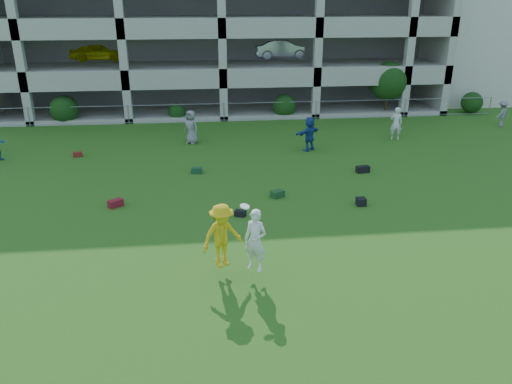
{
  "coord_description": "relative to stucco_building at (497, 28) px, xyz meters",
  "views": [
    {
      "loc": [
        -1.45,
        -12.52,
        7.59
      ],
      "look_at": [
        0.27,
        3.0,
        1.4
      ],
      "focal_mm": 35.0,
      "sensor_mm": 36.0,
      "label": 1
    }
  ],
  "objects": [
    {
      "name": "bag_green_g",
      "position": [
        -24.76,
        -18.84,
        -4.88
      ],
      "size": [
        0.5,
        0.3,
        0.25
      ],
      "primitive_type": "cube",
      "rotation": [
        0.0,
        0.0,
        -0.0
      ],
      "color": "#12331E",
      "rests_on": "ground"
    },
    {
      "name": "bag_green_c",
      "position": [
        -21.54,
        -22.12,
        -4.87
      ],
      "size": [
        0.61,
        0.55,
        0.26
      ],
      "primitive_type": "cube",
      "rotation": [
        0.0,
        0.0,
        0.53
      ],
      "color": "#143714",
      "rests_on": "ground"
    },
    {
      "name": "fence",
      "position": [
        -23.0,
        -9.0,
        -4.39
      ],
      "size": [
        36.06,
        0.06,
        1.2
      ],
      "color": "gray",
      "rests_on": "ground"
    },
    {
      "name": "shrub_row",
      "position": [
        -18.41,
        -8.3,
        -3.49
      ],
      "size": [
        34.38,
        2.52,
        3.5
      ],
      "color": "#163D11",
      "rests_on": "ground"
    },
    {
      "name": "parking_garage",
      "position": [
        -23.01,
        -0.3,
        1.01
      ],
      "size": [
        30.0,
        14.0,
        12.0
      ],
      "color": "#9E998C",
      "rests_on": "ground"
    },
    {
      "name": "bag_red_a",
      "position": [
        -27.86,
        -22.41,
        -4.86
      ],
      "size": [
        0.62,
        0.57,
        0.28
      ],
      "primitive_type": "cube",
      "rotation": [
        0.0,
        0.0,
        0.64
      ],
      "color": "maroon",
      "rests_on": "ground"
    },
    {
      "name": "bag_black_b",
      "position": [
        -23.18,
        -23.81,
        -4.89
      ],
      "size": [
        0.47,
        0.39,
        0.22
      ],
      "primitive_type": "cube",
      "rotation": [
        0.0,
        0.0,
        -0.4
      ],
      "color": "black",
      "rests_on": "ground"
    },
    {
      "name": "bystander_f",
      "position": [
        -6.11,
        -12.21,
        -4.2
      ],
      "size": [
        1.19,
        1.03,
        1.6
      ],
      "primitive_type": "imported",
      "rotation": [
        0.0,
        0.0,
        3.67
      ],
      "color": "slate",
      "rests_on": "ground"
    },
    {
      "name": "bystander_d",
      "position": [
        -18.93,
        -15.89,
        -4.11
      ],
      "size": [
        1.64,
        1.4,
        1.77
      ],
      "primitive_type": "imported",
      "rotation": [
        0.0,
        0.0,
        3.78
      ],
      "color": "navy",
      "rests_on": "ground"
    },
    {
      "name": "stucco_building",
      "position": [
        0.0,
        0.0,
        0.0
      ],
      "size": [
        16.0,
        14.0,
        10.0
      ],
      "primitive_type": "cube",
      "color": "beige",
      "rests_on": "ground"
    },
    {
      "name": "crate_d",
      "position": [
        -18.45,
        -23.32,
        -4.85
      ],
      "size": [
        0.35,
        0.35,
        0.3
      ],
      "primitive_type": "cube",
      "rotation": [
        0.0,
        0.0,
        -0.01
      ],
      "color": "black",
      "rests_on": "ground"
    },
    {
      "name": "frisbee_contest",
      "position": [
        -23.79,
        -27.95,
        -3.75
      ],
      "size": [
        2.02,
        1.31,
        1.91
      ],
      "color": "gold",
      "rests_on": "ground"
    },
    {
      "name": "ground",
      "position": [
        -23.0,
        -28.0,
        -5.0
      ],
      "size": [
        100.0,
        100.0,
        0.0
      ],
      "primitive_type": "plane",
      "color": "#235114",
      "rests_on": "ground"
    },
    {
      "name": "bag_red_f",
      "position": [
        -30.71,
        -15.71,
        -4.88
      ],
      "size": [
        0.51,
        0.39,
        0.24
      ],
      "primitive_type": "cube",
      "rotation": [
        0.0,
        0.0,
        0.28
      ],
      "color": "#5C0F16",
      "rests_on": "ground"
    },
    {
      "name": "bag_black_e",
      "position": [
        -17.2,
        -19.6,
        -4.85
      ],
      "size": [
        0.64,
        0.38,
        0.3
      ],
      "primitive_type": "cube",
      "rotation": [
        0.0,
        0.0,
        0.14
      ],
      "color": "black",
      "rests_on": "ground"
    },
    {
      "name": "bystander_e",
      "position": [
        -13.7,
        -14.39,
        -4.08
      ],
      "size": [
        0.74,
        0.56,
        1.84
      ],
      "primitive_type": "imported",
      "rotation": [
        0.0,
        0.0,
        2.94
      ],
      "color": "silver",
      "rests_on": "ground"
    },
    {
      "name": "bystander_c",
      "position": [
        -25.03,
        -13.9,
        -4.09
      ],
      "size": [
        1.06,
        1.01,
        1.82
      ],
      "primitive_type": "imported",
      "rotation": [
        0.0,
        0.0,
        -0.68
      ],
      "color": "gray",
      "rests_on": "ground"
    }
  ]
}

